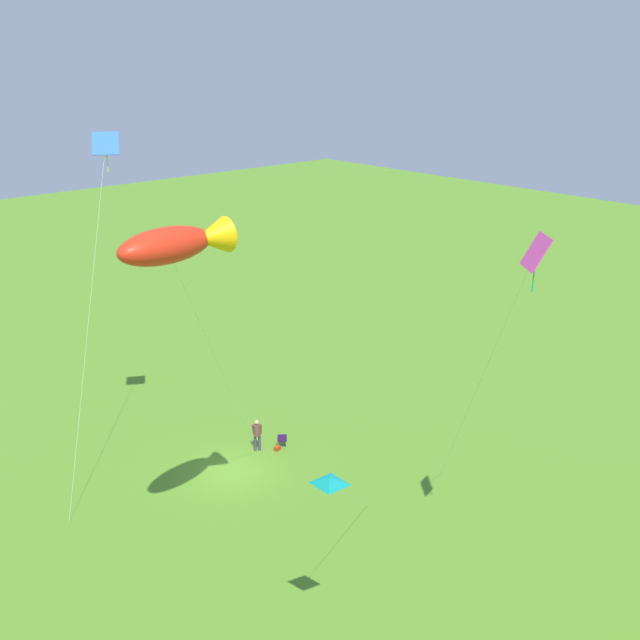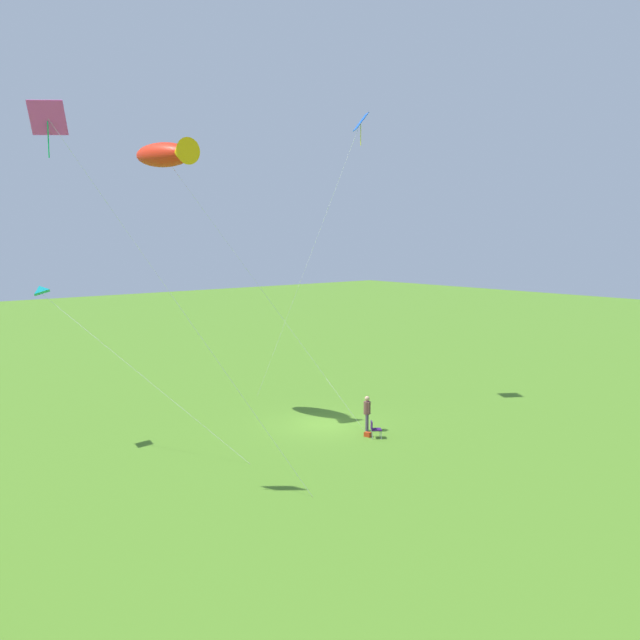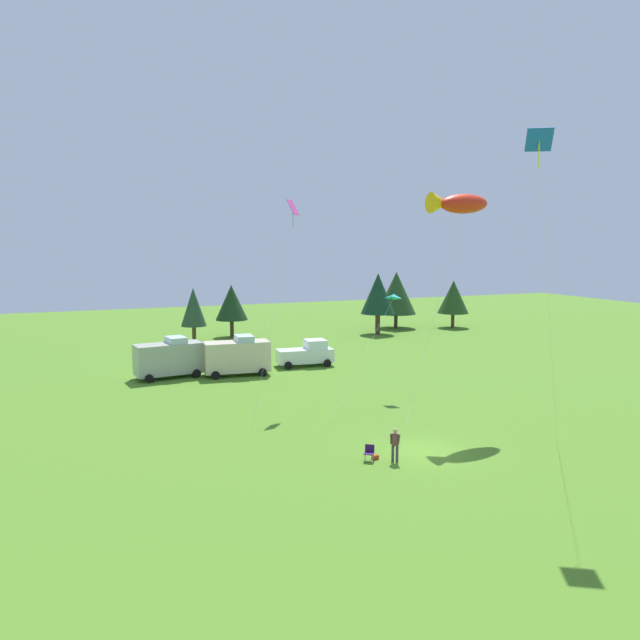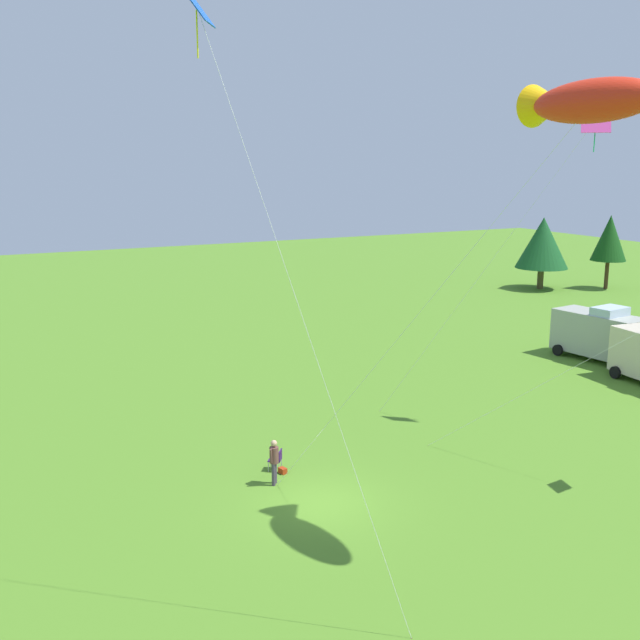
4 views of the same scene
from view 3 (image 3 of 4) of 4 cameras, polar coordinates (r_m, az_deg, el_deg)
The scene contains 12 objects.
ground_plane at distance 34.47m, azimuth 9.36°, elevation -11.73°, with size 160.00×160.00×0.00m, color #4E7F23.
person_kite_flyer at distance 32.40m, azimuth 6.88°, elevation -11.03°, with size 0.50×0.49×1.74m.
folding_chair at distance 32.57m, azimuth 4.53°, elevation -11.89°, with size 0.67×0.67×0.82m.
backpack_on_grass at distance 32.91m, azimuth 5.07°, elevation -12.39°, with size 0.32×0.22×0.22m, color #A73011.
van_motorhome_grey at distance 52.75m, azimuth -13.63°, elevation -3.38°, with size 5.64×3.16×3.34m.
van_camper_beige at distance 52.67m, azimuth -7.59°, elevation -3.26°, with size 5.58×3.00×3.34m.
truck_white_pickup at distance 56.20m, azimuth -1.24°, elevation -3.10°, with size 5.16×2.78×2.34m.
treeline_distant at distance 72.20m, azimuth -5.20°, elevation 1.80°, with size 64.20×9.56×7.38m.
kite_large_fish at distance 40.32m, azimuth 12.51°, elevation 10.35°, with size 10.16×7.32×14.15m.
kite_diamond_blue at distance 30.77m, azimuth 19.46°, elevation 14.38°, with size 5.85×4.08×16.12m.
kite_delta_teal at distance 45.81m, azimuth 6.74°, elevation 2.12°, with size 8.27×6.32×7.43m.
kite_diamond_rainbow at distance 44.36m, azimuth -2.57°, elevation 9.80°, with size 5.94×7.91×14.06m.
Camera 3 is at (-17.32, -27.66, 11.10)m, focal length 35.00 mm.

